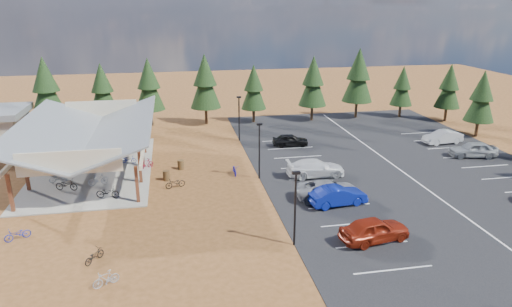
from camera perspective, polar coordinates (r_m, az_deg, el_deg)
name	(u,v)px	position (r m, az deg, el deg)	size (l,w,h in m)	color
ground	(205,191)	(38.70, -6.33, -4.69)	(140.00, 140.00, 0.00)	brown
asphalt_lot	(393,165)	(46.34, 16.79, -1.40)	(27.00, 44.00, 0.04)	black
concrete_pad	(94,169)	(45.79, -19.63, -1.90)	(10.60, 18.60, 0.10)	gray
bike_pavilion	(89,131)	(44.68, -20.14, 2.65)	(11.65, 19.40, 4.97)	#532C17
lamp_post_0	(295,203)	(29.22, 4.93, -6.22)	(0.50, 0.25, 5.14)	black
lamp_post_1	(259,147)	(40.13, 0.42, 0.82)	(0.50, 0.25, 5.14)	black
lamp_post_2	(239,115)	(51.53, -2.13, 4.80)	(0.50, 0.25, 5.14)	black
trash_bin_0	(166,176)	(41.33, -11.15, -2.72)	(0.60, 0.60, 0.90)	#50381C
trash_bin_1	(181,165)	(43.80, -9.39, -1.39)	(0.60, 0.60, 0.90)	#50381C
pine_1	(46,87)	(59.23, -24.78, 7.54)	(3.95, 3.95, 9.20)	#382314
pine_2	(102,88)	(59.86, -18.68, 7.71)	(3.48, 3.48, 8.11)	#382314
pine_3	(149,85)	(59.09, -13.25, 8.37)	(3.70, 3.70, 8.63)	#382314
pine_4	(205,82)	(58.63, -6.40, 8.92)	(3.88, 3.88, 9.04)	#382314
pine_5	(254,87)	(59.30, -0.29, 8.26)	(3.26, 3.26, 7.58)	#382314
pine_6	(313,81)	(60.62, 7.14, 8.93)	(3.68, 3.68, 8.58)	#382314
pine_7	(358,76)	(63.13, 12.68, 9.49)	(4.05, 4.05, 9.43)	#382314
pine_8	(402,86)	(65.31, 17.82, 8.01)	(3.00, 3.00, 6.98)	#382314
pine_12	(482,97)	(58.80, 26.37, 6.39)	(3.34, 3.34, 7.79)	#382314
pine_13	(449,86)	(65.15, 23.00, 7.73)	(3.25, 3.25, 7.58)	#382314
bike_0	(66,185)	(41.36, -22.62, -3.62)	(0.65, 1.88, 0.99)	black
bike_1	(58,178)	(43.38, -23.53, -2.81)	(0.41, 1.47, 0.88)	#93969A
bike_2	(65,157)	(48.92, -22.74, -0.41)	(0.56, 1.59, 0.84)	#273B97
bike_3	(83,142)	(53.09, -20.84, 1.30)	(0.44, 1.57, 0.94)	#A12B12
bike_4	(108,192)	(38.61, -18.05, -4.64)	(0.65, 1.87, 0.98)	black
bike_5	(98,179)	(41.55, -19.11, -3.08)	(0.48, 1.69, 1.02)	#9C9FA4
bike_6	(129,159)	(46.24, -15.63, -0.69)	(0.54, 1.55, 0.81)	navy
bike_7	(126,143)	(51.37, -15.97, 1.27)	(0.44, 1.57, 0.94)	maroon
bike_10	(17,234)	(34.68, -27.66, -8.91)	(0.58, 1.66, 0.87)	#112099
bike_12	(94,256)	(30.18, -19.57, -11.94)	(0.54, 1.55, 0.82)	black
bike_13	(106,279)	(27.66, -18.25, -14.64)	(0.43, 1.54, 0.92)	#94959B
bike_14	(235,170)	(41.93, -2.68, -2.03)	(0.62, 1.79, 0.94)	#10109E
bike_15	(146,164)	(44.46, -13.62, -1.30)	(0.47, 1.66, 1.00)	maroon
bike_16	(175,183)	(39.54, -10.06, -3.64)	(0.60, 1.73, 0.91)	black
car_0	(374,229)	(31.50, 14.58, -9.17)	(1.91, 4.75, 1.62)	maroon
car_1	(338,196)	(36.16, 10.17, -5.21)	(1.61, 4.61, 1.52)	navy
car_2	(329,190)	(37.08, 9.12, -4.57)	(2.44, 5.30, 1.47)	gray
car_3	(316,168)	(41.69, 7.46, -1.81)	(2.15, 5.30, 1.54)	silver
car_4	(290,140)	(50.15, 4.31, 1.69)	(1.57, 3.90, 1.33)	black
car_8	(473,149)	(51.43, 25.48, 0.47)	(1.87, 4.65, 1.58)	gray
car_9	(443,137)	(54.99, 22.29, 1.91)	(1.55, 4.45, 1.47)	#BBBBBB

